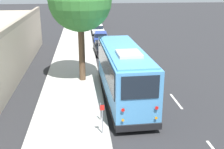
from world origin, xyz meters
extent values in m
plane|color=#28282B|center=(0.00, 0.00, 0.00)|extent=(160.00, 160.00, 0.00)
cube|color=#B2AFA8|center=(0.00, 3.56, 0.07)|extent=(80.00, 4.08, 0.15)
cube|color=#9D9A94|center=(0.00, 1.45, 0.07)|extent=(80.00, 0.14, 0.15)
cube|color=#4C93D1|center=(0.80, 0.05, 1.83)|extent=(9.19, 2.66, 3.10)
cube|color=black|center=(0.80, 0.05, 0.42)|extent=(9.24, 2.71, 0.28)
cube|color=black|center=(0.80, 0.05, 2.51)|extent=(8.45, 2.72, 1.49)
cube|color=black|center=(5.38, 0.21, 2.51)|extent=(0.10, 2.07, 1.57)
cube|color=black|center=(-3.78, -0.10, 2.62)|extent=(0.09, 1.90, 1.19)
cube|color=black|center=(5.38, 0.21, 3.24)|extent=(0.10, 1.70, 0.22)
cube|color=#4C93D1|center=(0.80, 0.05, 3.42)|extent=(8.62, 2.42, 0.10)
cube|color=silver|center=(-0.83, 0.00, 3.54)|extent=(1.72, 1.39, 0.20)
cube|color=black|center=(5.40, 0.21, 0.46)|extent=(0.18, 2.39, 0.36)
cube|color=black|center=(-3.80, -0.10, 0.46)|extent=(0.18, 2.39, 0.36)
cylinder|color=red|center=(-3.87, 0.75, 1.52)|extent=(0.04, 0.18, 0.18)
cylinder|color=orange|center=(-3.87, 0.75, 0.96)|extent=(0.03, 0.14, 0.14)
cylinder|color=red|center=(-3.82, -0.95, 1.52)|extent=(0.04, 0.18, 0.18)
cylinder|color=orange|center=(-3.82, -0.95, 0.96)|extent=(0.03, 0.14, 0.14)
cube|color=white|center=(5.42, 1.00, 0.63)|extent=(0.05, 0.32, 0.18)
cube|color=white|center=(5.48, -0.58, 0.63)|extent=(0.05, 0.32, 0.18)
cube|color=black|center=(5.03, 1.53, 2.81)|extent=(0.06, 0.10, 0.24)
cylinder|color=black|center=(3.46, 1.17, 0.51)|extent=(1.02, 0.33, 1.01)
cylinder|color=slate|center=(3.46, 1.17, 0.51)|extent=(0.47, 0.33, 0.46)
cylinder|color=black|center=(3.53, -0.88, 0.51)|extent=(1.02, 0.33, 1.01)
cylinder|color=slate|center=(3.53, -0.88, 0.51)|extent=(0.47, 0.33, 0.46)
cylinder|color=black|center=(-1.79, 1.00, 0.51)|extent=(1.02, 0.33, 1.01)
cylinder|color=slate|center=(-1.79, 1.00, 0.51)|extent=(0.47, 0.33, 0.46)
cylinder|color=black|center=(-1.72, -1.06, 0.51)|extent=(1.02, 0.33, 1.01)
cylinder|color=slate|center=(-1.72, -1.06, 0.51)|extent=(0.47, 0.33, 0.46)
cube|color=black|center=(13.17, 0.47, 0.48)|extent=(4.13, 1.93, 0.64)
cube|color=black|center=(13.06, 0.47, 1.05)|extent=(1.99, 1.59, 0.48)
cube|color=black|center=(13.06, 0.47, 1.29)|extent=(1.91, 1.55, 0.05)
cube|color=black|center=(15.21, 0.57, 0.26)|extent=(0.16, 1.69, 0.20)
cube|color=black|center=(11.12, 0.38, 0.26)|extent=(0.16, 1.69, 0.20)
cylinder|color=black|center=(14.41, 1.33, 0.33)|extent=(0.66, 0.23, 0.66)
cylinder|color=slate|center=(14.41, 1.33, 0.33)|extent=(0.30, 0.23, 0.29)
cylinder|color=black|center=(14.48, -0.27, 0.33)|extent=(0.66, 0.23, 0.66)
cylinder|color=slate|center=(14.48, -0.27, 0.33)|extent=(0.30, 0.23, 0.29)
cylinder|color=black|center=(11.85, 1.21, 0.33)|extent=(0.66, 0.23, 0.66)
cylinder|color=slate|center=(11.85, 1.21, 0.33)|extent=(0.30, 0.23, 0.29)
cylinder|color=black|center=(11.92, -0.38, 0.33)|extent=(0.66, 0.23, 0.66)
cylinder|color=slate|center=(11.92, -0.38, 0.33)|extent=(0.30, 0.23, 0.29)
cube|color=navy|center=(18.79, 0.31, 0.48)|extent=(4.63, 1.91, 0.64)
cube|color=black|center=(18.67, 0.32, 1.04)|extent=(2.23, 1.54, 0.48)
cube|color=navy|center=(18.67, 0.32, 1.28)|extent=(2.15, 1.50, 0.05)
cube|color=black|center=(21.08, 0.18, 0.26)|extent=(0.17, 1.59, 0.20)
cube|color=black|center=(16.50, 0.45, 0.26)|extent=(0.17, 1.59, 0.20)
cylinder|color=black|center=(20.27, 0.97, 0.33)|extent=(0.66, 0.24, 0.65)
cylinder|color=slate|center=(20.27, 0.97, 0.33)|extent=(0.31, 0.24, 0.29)
cylinder|color=black|center=(20.18, -0.52, 0.33)|extent=(0.66, 0.24, 0.65)
cylinder|color=slate|center=(20.18, -0.52, 0.33)|extent=(0.31, 0.24, 0.29)
cylinder|color=black|center=(17.40, 1.14, 0.33)|extent=(0.66, 0.24, 0.65)
cylinder|color=slate|center=(17.40, 1.14, 0.33)|extent=(0.31, 0.24, 0.29)
cylinder|color=black|center=(17.32, -0.34, 0.33)|extent=(0.66, 0.24, 0.65)
cylinder|color=slate|center=(17.32, -0.34, 0.33)|extent=(0.31, 0.24, 0.29)
cube|color=silver|center=(25.10, 0.38, 0.46)|extent=(4.31, 1.77, 0.61)
cube|color=black|center=(24.98, 0.38, 1.01)|extent=(2.05, 1.50, 0.48)
cube|color=silver|center=(24.98, 0.38, 1.25)|extent=(1.97, 1.46, 0.05)
cube|color=black|center=(27.26, 0.41, 0.25)|extent=(0.11, 1.64, 0.20)
cube|color=black|center=(22.93, 0.34, 0.25)|extent=(0.11, 1.64, 0.20)
cylinder|color=black|center=(26.43, 1.17, 0.31)|extent=(0.62, 0.21, 0.62)
cylinder|color=slate|center=(26.43, 1.17, 0.31)|extent=(0.28, 0.22, 0.28)
cylinder|color=black|center=(26.46, -0.37, 0.31)|extent=(0.62, 0.21, 0.62)
cylinder|color=slate|center=(26.46, -0.37, 0.31)|extent=(0.28, 0.22, 0.28)
cylinder|color=black|center=(23.73, 1.13, 0.31)|extent=(0.62, 0.21, 0.62)
cylinder|color=slate|center=(23.73, 1.13, 0.31)|extent=(0.28, 0.22, 0.28)
cylinder|color=black|center=(23.76, -0.42, 0.31)|extent=(0.62, 0.21, 0.62)
cylinder|color=slate|center=(23.76, -0.42, 0.31)|extent=(0.28, 0.22, 0.28)
cube|color=maroon|center=(31.53, 0.37, 0.46)|extent=(4.48, 1.74, 0.61)
cube|color=black|center=(31.42, 0.37, 1.01)|extent=(2.13, 1.48, 0.48)
cube|color=maroon|center=(31.42, 0.37, 1.25)|extent=(2.05, 1.44, 0.05)
cube|color=black|center=(33.79, 0.41, 0.25)|extent=(0.10, 1.63, 0.20)
cube|color=black|center=(29.28, 0.34, 0.25)|extent=(0.10, 1.63, 0.20)
cylinder|color=black|center=(32.93, 1.16, 0.31)|extent=(0.62, 0.21, 0.62)
cylinder|color=slate|center=(32.93, 1.16, 0.31)|extent=(0.28, 0.22, 0.28)
cylinder|color=black|center=(32.95, -0.37, 0.31)|extent=(0.62, 0.21, 0.62)
cylinder|color=slate|center=(32.95, -0.37, 0.31)|extent=(0.28, 0.22, 0.28)
cylinder|color=black|center=(30.12, 1.12, 0.31)|extent=(0.62, 0.21, 0.62)
cylinder|color=slate|center=(30.12, 1.12, 0.31)|extent=(0.28, 0.22, 0.28)
cylinder|color=black|center=(30.14, -0.41, 0.31)|extent=(0.62, 0.21, 0.62)
cylinder|color=slate|center=(30.14, -0.41, 0.31)|extent=(0.28, 0.22, 0.28)
cube|color=tan|center=(37.87, 0.24, 0.49)|extent=(4.26, 1.75, 0.64)
cube|color=black|center=(37.76, 0.24, 1.05)|extent=(2.02, 1.49, 0.48)
cube|color=tan|center=(37.76, 0.24, 1.29)|extent=(1.94, 1.45, 0.05)
cube|color=black|center=(40.01, 0.21, 0.26)|extent=(0.10, 1.65, 0.20)
cube|color=black|center=(35.73, 0.27, 0.26)|extent=(0.10, 1.65, 0.20)
cylinder|color=black|center=(39.22, 1.00, 0.33)|extent=(0.66, 0.21, 0.66)
cylinder|color=slate|center=(39.22, 1.00, 0.33)|extent=(0.30, 0.22, 0.30)
cylinder|color=black|center=(39.20, -0.55, 0.33)|extent=(0.66, 0.21, 0.66)
cylinder|color=slate|center=(39.20, -0.55, 0.33)|extent=(0.30, 0.22, 0.30)
cylinder|color=black|center=(36.55, 1.03, 0.33)|extent=(0.66, 0.21, 0.66)
cylinder|color=slate|center=(36.55, 1.03, 0.33)|extent=(0.30, 0.22, 0.30)
cylinder|color=black|center=(36.53, -0.52, 0.33)|extent=(0.66, 0.21, 0.66)
cylinder|color=slate|center=(36.53, -0.52, 0.33)|extent=(0.30, 0.22, 0.30)
cylinder|color=brown|center=(4.60, 2.70, 2.38)|extent=(0.47, 0.47, 4.46)
cylinder|color=gray|center=(-3.65, 1.76, 0.80)|extent=(0.06, 0.06, 1.30)
cube|color=red|center=(-3.65, 1.76, 1.59)|extent=(0.02, 0.22, 0.28)
cylinder|color=gray|center=(-2.18, 1.76, 0.66)|extent=(0.06, 0.06, 1.03)
cube|color=gray|center=(5.81, 7.74, 4.32)|extent=(25.55, 0.30, 0.40)
cube|color=silver|center=(0.15, -3.36, 0.00)|extent=(2.40, 0.14, 0.01)
cube|color=silver|center=(6.15, -3.36, 0.00)|extent=(2.40, 0.14, 0.01)
camera|label=1|loc=(-16.17, 2.59, 7.58)|focal=45.00mm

